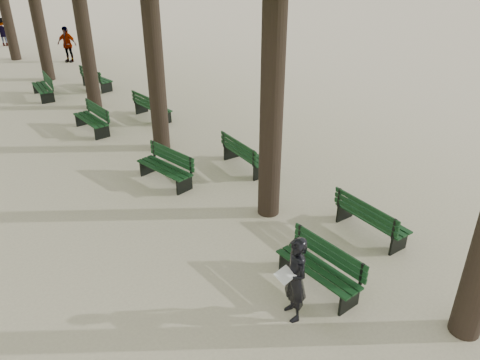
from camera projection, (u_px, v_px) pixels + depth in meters
ground at (318, 306)px, 8.62m from camera, size 120.00×120.00×0.00m
bench_left_0 at (318, 276)px, 8.95m from camera, size 0.60×1.81×0.92m
bench_left_1 at (165, 174)px, 12.73m from camera, size 0.80×1.86×0.92m
bench_left_2 at (92, 124)px, 15.97m from camera, size 0.57×1.80×0.92m
bench_left_3 at (43, 91)px, 19.22m from camera, size 0.81×1.86×0.92m
bench_right_0 at (371, 224)px, 10.53m from camera, size 0.71×1.84×0.92m
bench_right_1 at (246, 159)px, 13.51m from camera, size 0.77×1.85×0.92m
bench_right_2 at (153, 111)px, 17.11m from camera, size 0.65×1.82×0.92m
bench_right_3 at (97, 82)px, 20.36m from camera, size 0.74×1.85×0.92m
man_with_map at (295, 279)px, 8.03m from camera, size 0.70×0.73×1.65m
pedestrian_c at (67, 44)px, 24.22m from camera, size 0.93×1.06×1.81m
pedestrian_b at (3, 32)px, 27.73m from camera, size 1.04×0.82×1.60m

